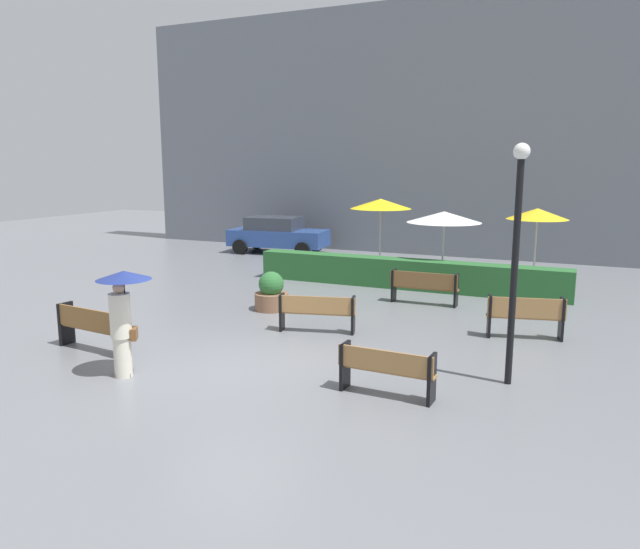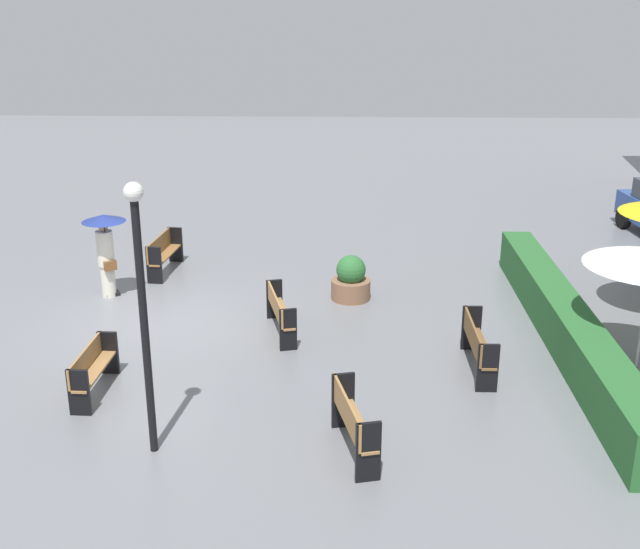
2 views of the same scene
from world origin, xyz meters
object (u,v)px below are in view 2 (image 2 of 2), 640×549
Objects in this scene: lamp_post at (142,295)px; bench_far_right at (352,420)px; bench_near_right at (92,367)px; bench_back_row at (477,343)px; bench_mid_center at (279,310)px; pedestrian_with_umbrella at (105,243)px; planter_pot at (351,280)px; bench_near_left at (163,251)px.

bench_far_right is at bearing 90.51° from lamp_post.
lamp_post is at bearing 39.30° from bench_near_right.
lamp_post is (2.92, -5.33, 2.01)m from bench_back_row.
bench_near_right is at bearing -111.46° from bench_far_right.
bench_mid_center reaches higher than bench_near_right.
pedestrian_with_umbrella reaches higher than planter_pot.
bench_near_left is 4.95m from planter_pot.
bench_back_row reaches higher than bench_mid_center.
bench_near_left reaches higher than bench_near_right.
bench_mid_center is 4.59m from pedestrian_with_umbrella.
bench_near_right is at bearing -44.00° from planter_pot.
bench_near_right is (6.36, 0.15, -0.05)m from bench_near_left.
bench_back_row is 6.40m from lamp_post.
bench_near_left is (-8.12, -4.63, -0.01)m from bench_far_right.
bench_far_right is 1.63× the size of planter_pot.
bench_far_right is 0.40× the size of lamp_post.
bench_mid_center is 0.96× the size of bench_back_row.
planter_pot is (-2.01, 1.47, -0.08)m from bench_mid_center.
bench_near_right is at bearing -80.57° from bench_back_row.
pedestrian_with_umbrella is at bearing -115.94° from bench_mid_center.
bench_near_left is at bearing -168.81° from lamp_post.
bench_near_left is 0.44× the size of lamp_post.
planter_pot reaches higher than bench_near_left.
bench_back_row is 4.21m from planter_pot.
bench_far_right is 9.34m from bench_near_left.
bench_back_row is at bearing 99.43° from bench_near_right.
planter_pot is 0.25× the size of lamp_post.
planter_pot is at bearing 143.68° from bench_mid_center.
bench_far_right is at bearing 40.78° from pedestrian_with_umbrella.
bench_near_left is 1.10× the size of bench_near_right.
pedestrian_with_umbrella is at bearing -27.38° from bench_near_left.
bench_mid_center is 0.99× the size of bench_near_left.
bench_far_right reaches higher than bench_near_left.
bench_back_row is 1.11× the size of bench_far_right.
lamp_post reaches higher than planter_pot.
lamp_post is (6.45, -3.04, 2.10)m from planter_pot.
bench_near_left is (-3.70, -3.18, 0.02)m from bench_mid_center.
bench_back_row is at bearing 32.92° from planter_pot.
bench_near_left is 0.93× the size of pedestrian_with_umbrella.
pedestrian_with_umbrella is (1.72, -0.89, 0.74)m from bench_near_left.
bench_mid_center is at bearing -161.82° from bench_far_right.
lamp_post is (1.79, 1.46, 2.05)m from bench_near_right.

